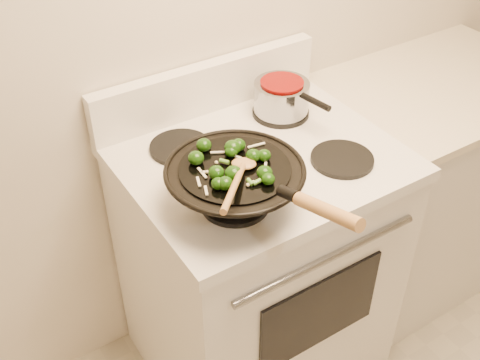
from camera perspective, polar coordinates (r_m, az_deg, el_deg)
stove at (r=2.03m, az=1.61°, el=-7.90°), size 0.78×0.67×1.08m
counter_unit at (r=2.48m, az=16.50°, el=-0.38°), size 0.89×0.62×0.91m
wok at (r=1.51m, az=-0.38°, el=-0.36°), size 0.36×0.59×0.23m
stirfry at (r=1.48m, az=-0.75°, el=1.70°), size 0.24×0.24×0.04m
wooden_spoon at (r=1.41m, az=-0.14°, el=0.37°), size 0.22×0.23×0.08m
saucepan at (r=1.89m, az=3.98°, el=7.90°), size 0.17×0.28×0.10m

